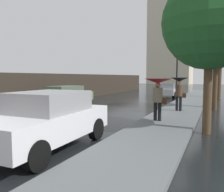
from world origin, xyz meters
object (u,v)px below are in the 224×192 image
car_silver_mid_road (167,90)px  pedestrian_with_umbrella_far (179,85)px  pedestrian_with_umbrella_near (158,87)px  traffic_light (177,63)px  street_tree_near (210,22)px  car_green_far_ahead (64,96)px  car_white_near_kerb (47,119)px  street_tree_mid (220,52)px  street_tree_far (217,42)px

car_silver_mid_road → pedestrian_with_umbrella_far: size_ratio=2.32×
pedestrian_with_umbrella_near → pedestrian_with_umbrella_far: size_ratio=0.98×
pedestrian_with_umbrella_far → traffic_light: traffic_light is taller
car_silver_mid_road → street_tree_near: street_tree_near is taller
car_green_far_ahead → pedestrian_with_umbrella_far: pedestrian_with_umbrella_far is taller
street_tree_near → car_green_far_ahead: bearing=156.3°
car_white_near_kerb → car_silver_mid_road: size_ratio=0.98×
traffic_light → street_tree_mid: 5.68m
pedestrian_with_umbrella_far → street_tree_mid: street_tree_mid is taller
traffic_light → street_tree_near: (2.49, -9.43, 0.72)m
traffic_light → street_tree_mid: street_tree_mid is taller
car_silver_mid_road → pedestrian_with_umbrella_near: (2.10, -12.63, 0.80)m
car_white_near_kerb → pedestrian_with_umbrella_far: size_ratio=2.28×
traffic_light → street_tree_far: bearing=-48.7°
car_silver_mid_road → car_white_near_kerb: bearing=-91.3°
street_tree_far → pedestrian_with_umbrella_far: bearing=-126.5°
pedestrian_with_umbrella_near → traffic_light: (-0.59, 8.51, 1.48)m
car_green_far_ahead → street_tree_near: (8.72, -3.82, 3.00)m
street_tree_mid → street_tree_far: (-0.27, -7.76, -0.24)m
pedestrian_with_umbrella_far → street_tree_mid: 10.59m
car_white_near_kerb → street_tree_far: (4.07, 9.85, 3.13)m
car_green_far_ahead → pedestrian_with_umbrella_far: bearing=-174.6°
car_green_far_ahead → traffic_light: traffic_light is taller
car_white_near_kerb → street_tree_far: bearing=66.4°
car_silver_mid_road → car_green_far_ahead: 10.81m
street_tree_mid → street_tree_near: bearing=-91.9°
car_silver_mid_road → pedestrian_with_umbrella_near: size_ratio=2.36×
pedestrian_with_umbrella_near → traffic_light: traffic_light is taller
car_green_far_ahead → street_tree_mid: street_tree_mid is taller
street_tree_far → street_tree_near: bearing=-91.6°
street_tree_near → pedestrian_with_umbrella_near: bearing=154.1°
car_silver_mid_road → street_tree_mid: bearing=6.1°
car_silver_mid_road → pedestrian_with_umbrella_far: (2.48, -9.45, 0.77)m
car_white_near_kerb → car_silver_mid_road: bearing=89.2°
pedestrian_with_umbrella_near → street_tree_mid: 13.70m
street_tree_far → car_green_far_ahead: bearing=-163.9°
pedestrian_with_umbrella_far → car_green_far_ahead: bearing=175.3°
car_white_near_kerb → street_tree_near: size_ratio=0.76×
car_silver_mid_road → street_tree_mid: (4.45, 0.60, 3.44)m
car_silver_mid_road → pedestrian_with_umbrella_far: 9.80m
street_tree_near → pedestrian_with_umbrella_far: bearing=110.4°
street_tree_near → street_tree_mid: (0.46, 14.15, 0.44)m
street_tree_mid → pedestrian_with_umbrella_near: bearing=-100.1°
street_tree_near → street_tree_far: street_tree_far is taller
car_white_near_kerb → street_tree_mid: (4.34, 17.61, 3.37)m
street_tree_near → street_tree_far: size_ratio=0.97×
car_white_near_kerb → car_silver_mid_road: car_white_near_kerb is taller
car_silver_mid_road → pedestrian_with_umbrella_near: bearing=-82.2°
car_silver_mid_road → car_green_far_ahead: size_ratio=0.89×
street_tree_mid → car_silver_mid_road: bearing=-172.3°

